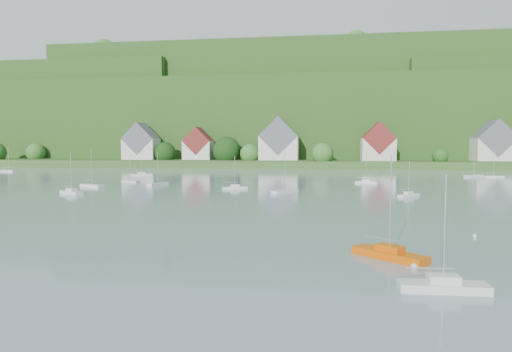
{
  "coord_description": "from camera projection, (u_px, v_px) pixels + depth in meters",
  "views": [
    {
      "loc": [
        21.76,
        1.69,
        9.08
      ],
      "look_at": [
        11.34,
        75.0,
        4.0
      ],
      "focal_mm": 31.32,
      "sensor_mm": 36.0,
      "label": 1
    }
  ],
  "objects": [
    {
      "name": "village_building_0",
      "position": [
        141.0,
        144.0,
        193.79
      ],
      "size": [
        14.0,
        10.4,
        16.0
      ],
      "color": "beige",
      "rests_on": "far_shore_strip"
    },
    {
      "name": "near_sailboat_3",
      "position": [
        443.0,
        285.0,
        27.75
      ],
      "size": [
        5.47,
        1.7,
        7.32
      ],
      "rotation": [
        0.0,
        0.0,
        0.03
      ],
      "color": "silver",
      "rests_on": "ground"
    },
    {
      "name": "village_building_3",
      "position": [
        378.0,
        145.0,
        178.76
      ],
      "size": [
        13.0,
        10.4,
        15.5
      ],
      "color": "beige",
      "rests_on": "far_shore_strip"
    },
    {
      "name": "far_shore_strip",
      "position": [
        270.0,
        162.0,
        199.45
      ],
      "size": [
        600.0,
        60.0,
        3.0
      ],
      "primitive_type": "cube",
      "color": "#244A1C",
      "rests_on": "ground"
    },
    {
      "name": "village_building_4",
      "position": [
        494.0,
        144.0,
        176.38
      ],
      "size": [
        15.0,
        10.4,
        16.5
      ],
      "color": "beige",
      "rests_on": "far_shore_strip"
    },
    {
      "name": "mooring_buoy_1",
      "position": [
        414.0,
        269.0,
        32.93
      ],
      "size": [
        0.5,
        0.5,
        0.5
      ],
      "primitive_type": "sphere",
      "color": "silver",
      "rests_on": "ground"
    },
    {
      "name": "village_building_1",
      "position": [
        198.0,
        146.0,
        192.3
      ],
      "size": [
        12.0,
        9.36,
        14.0
      ],
      "color": "beige",
      "rests_on": "far_shore_strip"
    },
    {
      "name": "forested_ridge",
      "position": [
        284.0,
        122.0,
        265.66
      ],
      "size": [
        620.0,
        181.22,
        69.89
      ],
      "color": "#1F4516",
      "rests_on": "ground"
    },
    {
      "name": "far_sailboat_cluster",
      "position": [
        260.0,
        180.0,
        113.85
      ],
      "size": [
        193.11,
        66.76,
        8.71
      ],
      "color": "silver",
      "rests_on": "ground"
    },
    {
      "name": "mooring_buoy_4",
      "position": [
        475.0,
        237.0,
        44.16
      ],
      "size": [
        0.44,
        0.44,
        0.44
      ],
      "primitive_type": "sphere",
      "color": "silver",
      "rests_on": "ground"
    },
    {
      "name": "near_sailboat_5",
      "position": [
        389.0,
        253.0,
        35.75
      ],
      "size": [
        5.78,
        5.43,
        8.38
      ],
      "rotation": [
        0.0,
        0.0,
        -0.73
      ],
      "color": "#CA4E04",
      "rests_on": "ground"
    },
    {
      "name": "village_building_2",
      "position": [
        279.0,
        143.0,
        186.3
      ],
      "size": [
        16.0,
        11.44,
        18.0
      ],
      "color": "beige",
      "rests_on": "far_shore_strip"
    }
  ]
}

